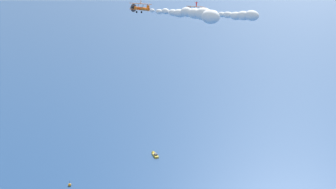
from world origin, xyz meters
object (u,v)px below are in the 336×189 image
(biplane_lead, at_px, (140,8))
(wingwalker_wingman, at_px, (196,3))
(motorboat_offshore, at_px, (155,155))
(wingwalker_lead, at_px, (141,0))
(biplane_wingman, at_px, (196,11))
(marker_buoy, at_px, (70,185))

(biplane_lead, bearing_deg, wingwalker_wingman, 2.39)
(motorboat_offshore, xyz_separation_m, wingwalker_lead, (-29.28, -41.90, 65.45))
(wingwalker_lead, distance_m, biplane_wingman, 19.84)
(marker_buoy, bearing_deg, biplane_lead, -71.59)
(marker_buoy, bearing_deg, biplane_wingman, -46.27)
(motorboat_offshore, bearing_deg, marker_buoy, -167.04)
(marker_buoy, height_order, biplane_lead, biplane_lead)
(marker_buoy, xyz_separation_m, wingwalker_wingman, (30.73, -31.84, 63.68))
(marker_buoy, bearing_deg, wingwalker_lead, -71.22)
(biplane_wingman, bearing_deg, marker_buoy, 133.73)
(wingwalker_lead, bearing_deg, marker_buoy, 108.78)
(biplane_lead, height_order, biplane_wingman, biplane_lead)
(motorboat_offshore, relative_size, wingwalker_wingman, 3.81)
(marker_buoy, relative_size, wingwalker_lead, 1.18)
(biplane_wingman, height_order, wingwalker_wingman, wingwalker_wingman)
(wingwalker_wingman, bearing_deg, biplane_wingman, -165.31)
(marker_buoy, xyz_separation_m, wingwalker_lead, (11.09, -32.61, 65.51))
(motorboat_offshore, distance_m, wingwalker_wingman, 76.37)
(biplane_lead, bearing_deg, wingwalker_lead, 14.64)
(marker_buoy, bearing_deg, wingwalker_wingman, -46.02)
(marker_buoy, distance_m, wingwalker_lead, 74.01)
(marker_buoy, height_order, wingwalker_wingman, wingwalker_wingman)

